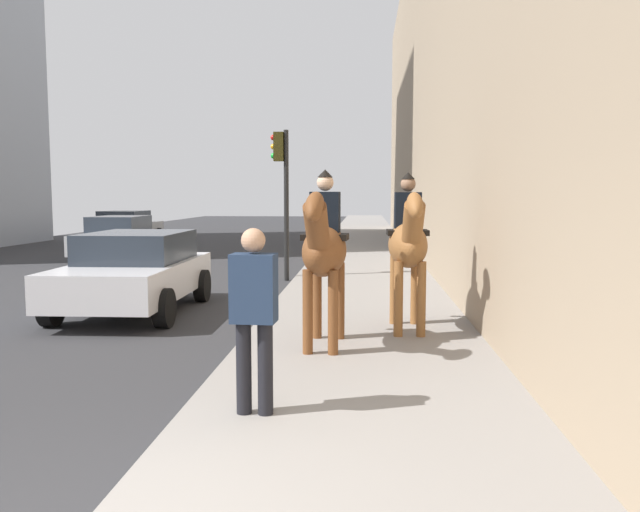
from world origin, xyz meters
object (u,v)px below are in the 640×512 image
object	(u,v)px
mounted_horse_near	(324,248)
mounted_horse_far	(408,243)
car_near_lane	(135,271)
traffic_light_near_curb	(283,180)
pedestrian_greeting	(254,308)
car_far_lane	(118,238)
car_mid_lane	(126,227)

from	to	relation	value
mounted_horse_near	mounted_horse_far	bearing A→B (deg)	136.70
car_near_lane	traffic_light_near_curb	size ratio (longest dim) A/B	1.11
mounted_horse_near	pedestrian_greeting	xyz separation A→B (m)	(-2.60, 0.47, -0.33)
car_far_lane	mounted_horse_near	bearing A→B (deg)	30.88
car_near_lane	car_far_lane	xyz separation A→B (m)	(8.70, 3.75, -0.00)
mounted_horse_near	traffic_light_near_curb	xyz separation A→B (m)	(7.33, 1.48, 1.05)
pedestrian_greeting	traffic_light_near_curb	xyz separation A→B (m)	(9.94, 1.02, 1.38)
mounted_horse_far	car_mid_lane	bearing A→B (deg)	-149.51
car_far_lane	traffic_light_near_curb	distance (m)	7.46
car_far_lane	car_mid_lane	bearing A→B (deg)	-162.48
mounted_horse_far	car_mid_lane	world-z (taller)	mounted_horse_far
car_near_lane	car_mid_lane	bearing A→B (deg)	-159.46
pedestrian_greeting	car_near_lane	distance (m)	6.36
mounted_horse_near	pedestrian_greeting	world-z (taller)	mounted_horse_near
car_far_lane	traffic_light_near_curb	xyz separation A→B (m)	(-4.28, -5.86, 1.73)
mounted_horse_far	car_mid_lane	size ratio (longest dim) A/B	0.58
car_near_lane	car_far_lane	bearing A→B (deg)	-157.51
mounted_horse_near	car_mid_lane	distance (m)	21.19
pedestrian_greeting	car_mid_lane	distance (m)	23.33
car_near_lane	car_mid_lane	world-z (taller)	same
mounted_horse_far	mounted_horse_near	bearing A→B (deg)	-47.84
pedestrian_greeting	car_mid_lane	bearing A→B (deg)	26.77
car_mid_lane	car_far_lane	world-z (taller)	same
mounted_horse_near	car_far_lane	size ratio (longest dim) A/B	0.59
mounted_horse_far	car_mid_lane	xyz separation A→B (m)	(17.67, 10.96, -0.68)
traffic_light_near_curb	mounted_horse_far	bearing A→B (deg)	-157.05
car_far_lane	mounted_horse_far	bearing A→B (deg)	37.53
car_near_lane	car_mid_lane	size ratio (longest dim) A/B	1.02
mounted_horse_near	car_mid_lane	size ratio (longest dim) A/B	0.58
pedestrian_greeting	traffic_light_near_curb	world-z (taller)	traffic_light_near_curb
mounted_horse_near	traffic_light_near_curb	distance (m)	7.56
pedestrian_greeting	traffic_light_near_curb	distance (m)	10.08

